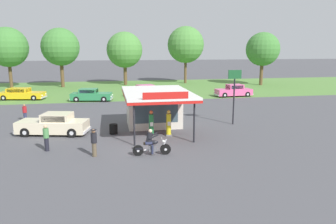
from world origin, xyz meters
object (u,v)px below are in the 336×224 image
Objects in this scene: gas_pump_nearside at (151,125)px; parked_car_back_row_far_right at (234,91)px; gas_pump_offside at (169,124)px; parked_car_back_row_centre at (21,94)px; bystander_leaning_by_kiosk at (25,112)px; parked_car_back_row_far_left at (91,95)px; roadside_pole_sign at (234,87)px; bystander_admiring_sedan at (138,97)px; spare_tire_stack at (114,129)px; bystander_chatting_near_pumps at (46,137)px; bystander_strolling_foreground at (94,142)px; motorcycle_with_rider at (151,144)px; parked_car_second_row_spare at (146,91)px; featured_classic_sedan at (54,125)px.

gas_pump_nearside reaches higher than parked_car_back_row_far_right.
parked_car_back_row_centre is at bearing 127.25° from gas_pump_offside.
parked_car_back_row_far_left is at bearing 63.13° from bystander_leaning_by_kiosk.
bystander_admiring_sedan is at bearing 122.17° from roadside_pole_sign.
gas_pump_nearside is 1.14× the size of bystander_admiring_sedan.
parked_car_back_row_far_left is at bearing 98.70° from spare_tire_stack.
roadside_pole_sign reaches higher than bystander_chatting_near_pumps.
gas_pump_nearside is 0.42× the size of roadside_pole_sign.
bystander_admiring_sedan is (13.79, -6.15, 0.20)m from parked_car_back_row_centre.
bystander_strolling_foreground reaches higher than bystander_leaning_by_kiosk.
motorcycle_with_rider is at bearing -17.54° from bystander_chatting_near_pumps.
gas_pump_nearside reaches higher than parked_car_back_row_far_left.
parked_car_second_row_spare is at bearing 75.58° from bystander_admiring_sedan.
parked_car_back_row_far_left is at bearing 146.57° from bystander_admiring_sedan.
roadside_pole_sign reaches higher than motorcycle_with_rider.
bystander_leaning_by_kiosk is (-10.36, -6.43, -0.10)m from bystander_admiring_sedan.
bystander_leaning_by_kiosk is at bearing -148.17° from bystander_admiring_sedan.
bystander_admiring_sedan is at bearing 76.19° from spare_tire_stack.
parked_car_back_row_centre is (-12.94, 23.34, 0.01)m from motorcycle_with_rider.
parked_car_back_row_far_left is 15.69m from spare_tire_stack.
parked_car_back_row_centre is at bearing 119.00° from motorcycle_with_rider.
parked_car_back_row_far_left is (8.47, -2.64, 0.01)m from parked_car_back_row_centre.
roadside_pole_sign reaches higher than parked_car_back_row_far_right.
bystander_admiring_sedan is 12.19m from bystander_leaning_by_kiosk.
motorcycle_with_rider is 0.39× the size of parked_car_back_row_centre.
bystander_leaning_by_kiosk is at bearing 143.10° from spare_tire_stack.
gas_pump_nearside is at bearing -95.54° from parked_car_second_row_spare.
featured_classic_sedan is at bearing -178.15° from roadside_pole_sign.
bystander_chatting_near_pumps is at bearing -111.93° from parked_car_second_row_spare.
parked_car_second_row_spare is at bearing 168.69° from parked_car_back_row_far_right.
parked_car_second_row_spare is at bearing 75.99° from spare_tire_stack.
gas_pump_nearside is at bearing 180.00° from gas_pump_offside.
parked_car_back_row_centre is 15.10m from bystander_admiring_sedan.
parked_car_back_row_centre is (-15.35, 0.07, -0.01)m from parked_car_second_row_spare.
gas_pump_nearside is 1.15× the size of bystander_chatting_near_pumps.
bystander_chatting_near_pumps is at bearing 162.46° from motorcycle_with_rider.
featured_classic_sedan is 7.47× the size of spare_tire_stack.
gas_pump_nearside reaches higher than featured_classic_sedan.
featured_classic_sedan is at bearing 164.21° from gas_pump_nearside.
parked_car_back_row_centre is at bearing 179.74° from parked_car_second_row_spare.
bystander_admiring_sedan is at bearing 65.26° from bystander_chatting_near_pumps.
parked_car_back_row_centre is at bearing 155.97° from bystander_admiring_sedan.
gas_pump_offside is at bearing -85.94° from bystander_admiring_sedan.
parked_car_second_row_spare is 17.28m from bystander_leaning_by_kiosk.
bystander_leaning_by_kiosk is at bearing 110.75° from bystander_chatting_near_pumps.
parked_car_second_row_spare is at bearing 88.15° from gas_pump_offside.
roadside_pole_sign reaches higher than gas_pump_offside.
roadside_pole_sign is 6.20× the size of spare_tire_stack.
parked_car_back_row_far_left is at bearing -159.55° from parked_car_second_row_spare.
bystander_admiring_sedan is 1.01× the size of bystander_strolling_foreground.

